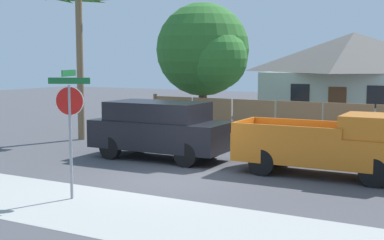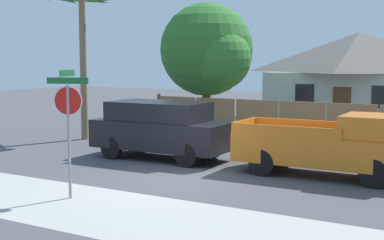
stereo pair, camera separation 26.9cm
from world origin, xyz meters
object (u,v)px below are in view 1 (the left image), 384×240
object	(u,v)px
house	(353,75)
orange_pickup	(330,145)
stop_sign	(70,112)
palm_tree	(79,8)
red_suv	(160,128)
oak_tree	(206,52)

from	to	relation	value
house	orange_pickup	world-z (taller)	house
house	stop_sign	bearing A→B (deg)	-95.74
palm_tree	orange_pickup	distance (m)	12.15
red_suv	stop_sign	size ratio (longest dim) A/B	1.53
palm_tree	stop_sign	bearing A→B (deg)	-50.85
oak_tree	orange_pickup	xyz separation A→B (m)	(7.86, -7.39, -2.84)
oak_tree	stop_sign	world-z (taller)	oak_tree
house	oak_tree	world-z (taller)	oak_tree
palm_tree	stop_sign	world-z (taller)	palm_tree
house	stop_sign	world-z (taller)	house
red_suv	house	bearing A→B (deg)	77.66
oak_tree	stop_sign	size ratio (longest dim) A/B	1.95
oak_tree	red_suv	xyz separation A→B (m)	(2.09, -7.39, -2.69)
palm_tree	stop_sign	xyz separation A→B (m)	(6.26, -7.69, -3.35)
oak_tree	stop_sign	distance (m)	13.36
orange_pickup	stop_sign	distance (m)	7.41
palm_tree	orange_pickup	xyz separation A→B (m)	(11.06, -2.18, -4.56)
red_suv	orange_pickup	world-z (taller)	red_suv
oak_tree	house	bearing A→B (deg)	56.84
house	palm_tree	bearing A→B (deg)	-122.52
palm_tree	red_suv	world-z (taller)	palm_tree
orange_pickup	stop_sign	size ratio (longest dim) A/B	1.63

